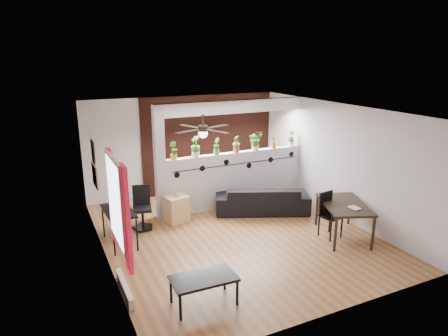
# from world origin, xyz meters

# --- Properties ---
(room_shell) EXTENTS (6.30, 7.10, 2.90)m
(room_shell) POSITION_xyz_m (0.00, 0.00, 1.30)
(room_shell) COLOR brown
(room_shell) RESTS_ON ground
(partition_wall) EXTENTS (3.60, 0.18, 1.35)m
(partition_wall) POSITION_xyz_m (0.80, 1.50, 0.68)
(partition_wall) COLOR #BCBCC1
(partition_wall) RESTS_ON ground
(ceiling_header) EXTENTS (3.60, 0.18, 0.30)m
(ceiling_header) POSITION_xyz_m (0.80, 1.50, 2.45)
(ceiling_header) COLOR silver
(ceiling_header) RESTS_ON room_shell
(pier_column) EXTENTS (0.22, 0.20, 2.60)m
(pier_column) POSITION_xyz_m (-1.11, 1.50, 1.30)
(pier_column) COLOR #BCBCC1
(pier_column) RESTS_ON ground
(brick_panel) EXTENTS (3.90, 0.05, 2.60)m
(brick_panel) POSITION_xyz_m (0.80, 2.97, 1.30)
(brick_panel) COLOR brown
(brick_panel) RESTS_ON ground
(vine_decal) EXTENTS (3.31, 0.01, 0.30)m
(vine_decal) POSITION_xyz_m (0.80, 1.40, 1.08)
(vine_decal) COLOR black
(vine_decal) RESTS_ON partition_wall
(window_assembly) EXTENTS (0.09, 1.30, 1.55)m
(window_assembly) POSITION_xyz_m (-2.56, -1.20, 1.51)
(window_assembly) COLOR white
(window_assembly) RESTS_ON room_shell
(baseboard_heater) EXTENTS (0.08, 1.00, 0.18)m
(baseboard_heater) POSITION_xyz_m (-2.54, -1.20, 0.09)
(baseboard_heater) COLOR silver
(baseboard_heater) RESTS_ON ground
(corkboard) EXTENTS (0.03, 0.60, 0.45)m
(corkboard) POSITION_xyz_m (-2.58, 0.95, 1.35)
(corkboard) COLOR #8E6544
(corkboard) RESTS_ON room_shell
(framed_art) EXTENTS (0.03, 0.34, 0.44)m
(framed_art) POSITION_xyz_m (-2.58, 0.90, 1.85)
(framed_art) COLOR #8C7259
(framed_art) RESTS_ON room_shell
(ceiling_fan) EXTENTS (1.19, 1.19, 0.43)m
(ceiling_fan) POSITION_xyz_m (-0.80, -0.30, 2.31)
(ceiling_fan) COLOR black
(ceiling_fan) RESTS_ON room_shell
(potted_plant_0) EXTENTS (0.26, 0.26, 0.41)m
(potted_plant_0) POSITION_xyz_m (-0.78, 1.50, 1.57)
(potted_plant_0) COLOR orange
(potted_plant_0) RESTS_ON partition_wall
(potted_plant_1) EXTENTS (0.28, 0.31, 0.48)m
(potted_plant_1) POSITION_xyz_m (-0.25, 1.50, 1.60)
(potted_plant_1) COLOR silver
(potted_plant_1) RESTS_ON partition_wall
(potted_plant_2) EXTENTS (0.22, 0.25, 0.40)m
(potted_plant_2) POSITION_xyz_m (0.27, 1.50, 1.56)
(potted_plant_2) COLOR #338D38
(potted_plant_2) RESTS_ON partition_wall
(potted_plant_3) EXTENTS (0.23, 0.25, 0.41)m
(potted_plant_3) POSITION_xyz_m (0.80, 1.50, 1.57)
(potted_plant_3) COLOR red
(potted_plant_3) RESTS_ON partition_wall
(potted_plant_4) EXTENTS (0.29, 0.25, 0.48)m
(potted_plant_4) POSITION_xyz_m (1.33, 1.50, 1.60)
(potted_plant_4) COLOR #E6C451
(potted_plant_4) RESTS_ON partition_wall
(potted_plant_5) EXTENTS (0.23, 0.22, 0.37)m
(potted_plant_5) POSITION_xyz_m (1.85, 1.50, 1.55)
(potted_plant_5) COLOR orange
(potted_plant_5) RESTS_ON partition_wall
(potted_plant_6) EXTENTS (0.24, 0.25, 0.40)m
(potted_plant_6) POSITION_xyz_m (2.38, 1.50, 1.56)
(potted_plant_6) COLOR silver
(potted_plant_6) RESTS_ON partition_wall
(sofa) EXTENTS (2.24, 1.59, 0.61)m
(sofa) POSITION_xyz_m (1.16, 0.84, 0.31)
(sofa) COLOR black
(sofa) RESTS_ON ground
(cube_shelf) EXTENTS (0.56, 0.52, 0.59)m
(cube_shelf) POSITION_xyz_m (-0.87, 1.16, 0.30)
(cube_shelf) COLOR tan
(cube_shelf) RESTS_ON ground
(cup) EXTENTS (0.17, 0.17, 0.10)m
(cup) POSITION_xyz_m (-0.82, 1.16, 0.65)
(cup) COLOR gray
(cup) RESTS_ON cube_shelf
(computer_desk) EXTENTS (0.56, 1.01, 0.71)m
(computer_desk) POSITION_xyz_m (-2.25, 0.57, 0.64)
(computer_desk) COLOR black
(computer_desk) RESTS_ON ground
(monitor) EXTENTS (0.33, 0.15, 0.19)m
(monitor) POSITION_xyz_m (-2.25, 0.72, 0.81)
(monitor) COLOR black
(monitor) RESTS_ON computer_desk
(office_chair) EXTENTS (0.48, 0.48, 0.92)m
(office_chair) POSITION_xyz_m (-1.65, 1.12, 0.41)
(office_chair) COLOR black
(office_chair) RESTS_ON ground
(dining_table) EXTENTS (1.25, 1.54, 0.73)m
(dining_table) POSITION_xyz_m (1.95, -1.07, 0.65)
(dining_table) COLOR black
(dining_table) RESTS_ON ground
(book) EXTENTS (0.17, 0.23, 0.02)m
(book) POSITION_xyz_m (1.85, -1.37, 0.74)
(book) COLOR gray
(book) RESTS_ON dining_table
(folding_chair) EXTENTS (0.43, 0.43, 0.94)m
(folding_chair) POSITION_xyz_m (1.70, -0.89, 0.55)
(folding_chair) COLOR black
(folding_chair) RESTS_ON ground
(coffee_table) EXTENTS (0.98, 0.56, 0.45)m
(coffee_table) POSITION_xyz_m (-1.52, -1.99, 0.40)
(coffee_table) COLOR black
(coffee_table) RESTS_ON ground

